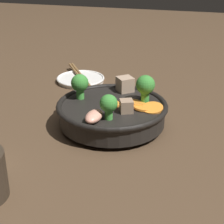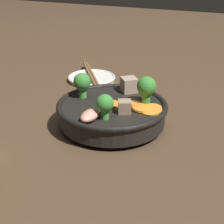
# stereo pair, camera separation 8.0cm
# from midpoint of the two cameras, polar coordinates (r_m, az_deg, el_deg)

# --- Properties ---
(ground_plane) EXTENTS (3.00, 3.00, 0.00)m
(ground_plane) POSITION_cam_midpoint_polar(r_m,az_deg,el_deg) (0.82, 2.81, -2.22)
(ground_plane) COLOR #4C3826
(stirfry_bowl) EXTENTS (0.24, 0.24, 0.11)m
(stirfry_bowl) POSITION_cam_midpoint_polar(r_m,az_deg,el_deg) (0.80, 2.92, 0.18)
(stirfry_bowl) COLOR black
(stirfry_bowl) RESTS_ON ground_plane
(side_saucer) EXTENTS (0.14, 0.14, 0.01)m
(side_saucer) POSITION_cam_midpoint_polar(r_m,az_deg,el_deg) (1.08, -0.99, 5.13)
(side_saucer) COLOR white
(side_saucer) RESTS_ON ground_plane
(chopsticks_pair) EXTENTS (0.20, 0.15, 0.01)m
(chopsticks_pair) POSITION_cam_midpoint_polar(r_m,az_deg,el_deg) (1.08, -0.99, 5.60)
(chopsticks_pair) COLOR olive
(chopsticks_pair) RESTS_ON side_saucer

